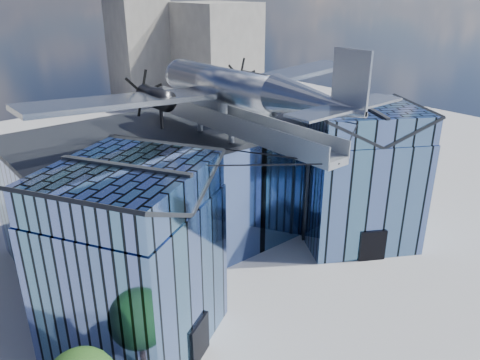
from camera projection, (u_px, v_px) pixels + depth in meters
ground_plane at (256, 273)px, 36.27m from camera, size 120.00×120.00×0.00m
museum at (210, 185)px, 38.29m from camera, size 32.88×24.50×17.60m
bg_towers at (39, 63)px, 69.23m from camera, size 77.00×24.50×26.00m
tree_plaza_e at (405, 148)px, 52.83m from camera, size 3.80×3.80×5.50m
tree_side_e at (339, 127)px, 59.24m from camera, size 5.01×5.01×6.05m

